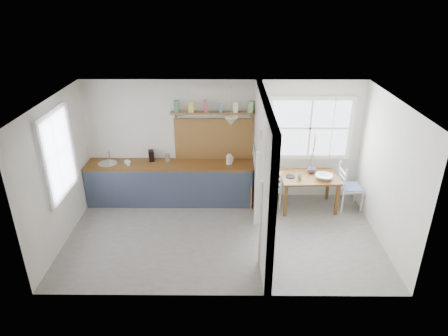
{
  "coord_description": "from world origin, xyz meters",
  "views": [
    {
      "loc": [
        0.07,
        -6.31,
        4.32
      ],
      "look_at": [
        0.02,
        0.23,
        1.3
      ],
      "focal_mm": 32.0,
      "sensor_mm": 36.0,
      "label": 1
    }
  ],
  "objects_px": {
    "kettle": "(229,159)",
    "vase": "(311,169)",
    "chair_left": "(269,188)",
    "chair_right": "(350,187)",
    "dining_table": "(308,192)"
  },
  "relations": [
    {
      "from": "chair_right",
      "to": "kettle",
      "type": "relative_size",
      "value": 4.78
    },
    {
      "from": "dining_table",
      "to": "kettle",
      "type": "height_order",
      "value": "kettle"
    },
    {
      "from": "dining_table",
      "to": "chair_left",
      "type": "height_order",
      "value": "chair_left"
    },
    {
      "from": "chair_left",
      "to": "dining_table",
      "type": "bearing_deg",
      "value": 66.53
    },
    {
      "from": "kettle",
      "to": "vase",
      "type": "relative_size",
      "value": 1.09
    },
    {
      "from": "kettle",
      "to": "dining_table",
      "type": "bearing_deg",
      "value": -28.34
    },
    {
      "from": "chair_left",
      "to": "chair_right",
      "type": "xyz_separation_m",
      "value": [
        1.69,
        -0.02,
        0.06
      ]
    },
    {
      "from": "chair_left",
      "to": "chair_right",
      "type": "height_order",
      "value": "chair_right"
    },
    {
      "from": "kettle",
      "to": "vase",
      "type": "bearing_deg",
      "value": -22.67
    },
    {
      "from": "chair_right",
      "to": "dining_table",
      "type": "bearing_deg",
      "value": 87.47
    },
    {
      "from": "kettle",
      "to": "vase",
      "type": "height_order",
      "value": "kettle"
    },
    {
      "from": "kettle",
      "to": "chair_left",
      "type": "bearing_deg",
      "value": -35.06
    },
    {
      "from": "dining_table",
      "to": "chair_right",
      "type": "bearing_deg",
      "value": -2.81
    },
    {
      "from": "chair_right",
      "to": "vase",
      "type": "height_order",
      "value": "chair_right"
    },
    {
      "from": "chair_right",
      "to": "kettle",
      "type": "height_order",
      "value": "kettle"
    }
  ]
}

